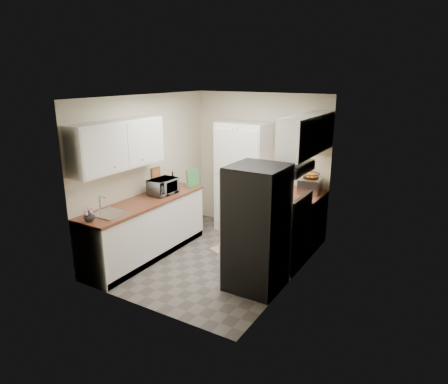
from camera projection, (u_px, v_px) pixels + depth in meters
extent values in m
plane|color=#56514C|center=(214.00, 259.00, 6.31)|extent=(3.20, 3.20, 0.00)
cube|color=beige|center=(260.00, 163.00, 7.27)|extent=(2.60, 0.04, 2.50)
cube|color=beige|center=(140.00, 213.00, 4.64)|extent=(2.60, 0.04, 2.50)
cube|color=beige|center=(147.00, 172.00, 6.59)|extent=(0.04, 3.20, 2.50)
cube|color=beige|center=(295.00, 196.00, 5.31)|extent=(0.04, 3.20, 2.50)
cube|color=silver|center=(212.00, 97.00, 5.60)|extent=(2.60, 3.20, 0.04)
cube|color=white|center=(119.00, 145.00, 5.73)|extent=(0.33, 1.60, 0.70)
cube|color=white|center=(307.00, 139.00, 5.89)|extent=(0.33, 1.55, 0.58)
cube|color=#99999E|center=(291.00, 168.00, 5.67)|extent=(0.45, 0.76, 0.13)
cube|color=#B7B7BC|center=(110.00, 214.00, 5.59)|extent=(0.45, 0.40, 0.02)
cube|color=brown|center=(156.00, 174.00, 6.77)|extent=(0.02, 0.22, 0.22)
cube|color=white|center=(243.00, 178.00, 7.21)|extent=(0.90, 0.55, 2.00)
cube|color=white|center=(146.00, 230.00, 6.32)|extent=(0.60, 2.30, 0.88)
cube|color=brown|center=(145.00, 202.00, 6.19)|extent=(0.63, 2.33, 0.04)
cube|color=white|center=(301.00, 221.00, 6.68)|extent=(0.60, 0.80, 0.88)
cube|color=brown|center=(303.00, 195.00, 6.55)|extent=(0.63, 0.83, 0.04)
cube|color=#B7B7BC|center=(282.00, 236.00, 6.03)|extent=(0.64, 0.76, 0.90)
cube|color=black|center=(283.00, 207.00, 5.89)|extent=(0.66, 0.78, 0.03)
cube|color=black|center=(302.00, 204.00, 5.72)|extent=(0.06, 0.76, 0.22)
cube|color=#F0A79B|center=(256.00, 229.00, 6.06)|extent=(0.01, 0.16, 0.42)
cube|color=beige|center=(262.00, 224.00, 6.26)|extent=(0.01, 0.16, 0.42)
cube|color=#B7B7BC|center=(257.00, 228.00, 5.27)|extent=(0.70, 0.72, 1.70)
imported|color=#B9B9BE|center=(163.00, 187.00, 6.48)|extent=(0.33, 0.47, 0.26)
cylinder|color=black|center=(173.00, 180.00, 6.86)|extent=(0.07, 0.07, 0.26)
imported|color=white|center=(89.00, 216.00, 5.30)|extent=(0.15, 0.15, 0.15)
cube|color=#377C3D|center=(193.00, 178.00, 6.91)|extent=(0.09, 0.25, 0.31)
cube|color=#A6A5AA|center=(310.00, 186.00, 6.56)|extent=(0.37, 0.45, 0.25)
cube|color=tan|center=(234.00, 248.00, 6.70)|extent=(0.71, 0.85, 0.01)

